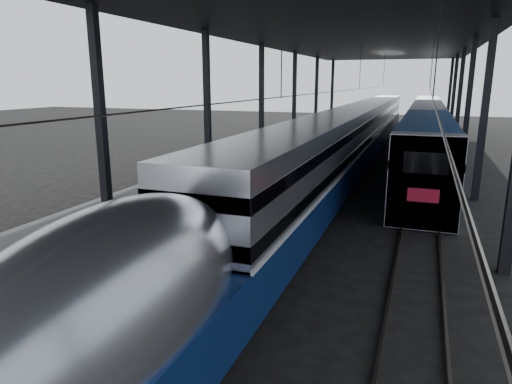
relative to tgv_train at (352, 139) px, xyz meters
The scene contains 7 objects.
ground 22.87m from the tgv_train, 95.04° to the right, with size 160.00×160.00×0.00m, color black.
platform 6.30m from the tgv_train, 153.86° to the right, with size 6.00×80.00×1.00m, color #4C4C4F.
yellow_strip 3.94m from the tgv_train, 135.01° to the right, with size 0.30×80.00×0.01m, color yellow.
rails 4.13m from the tgv_train, 47.19° to the right, with size 6.52×80.00×0.16m.
canopy 7.65m from the tgv_train, 92.11° to the right, with size 18.00×75.00×9.47m.
tgv_train is the anchor object (origin of this frame).
second_train 13.90m from the tgv_train, 68.92° to the left, with size 2.89×56.05×3.98m.
Camera 1 is at (6.81, -10.66, 6.02)m, focal length 32.00 mm.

